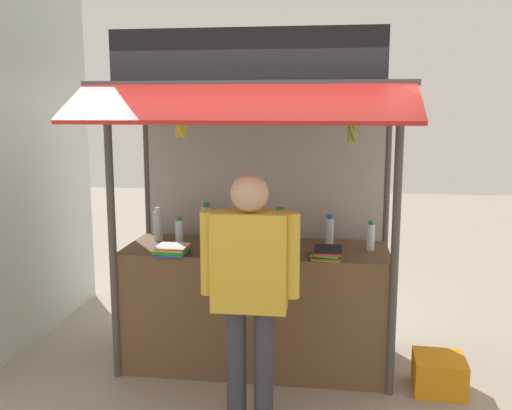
{
  "coord_description": "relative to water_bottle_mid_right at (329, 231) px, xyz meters",
  "views": [
    {
      "loc": [
        0.63,
        -4.5,
        2.12
      ],
      "look_at": [
        0.0,
        0.0,
        1.34
      ],
      "focal_mm": 40.51,
      "sensor_mm": 36.0,
      "label": 1
    }
  ],
  "objects": [
    {
      "name": "magazine_stack_front_left",
      "position": [
        -1.2,
        -0.49,
        -0.08
      ],
      "size": [
        0.27,
        0.25,
        0.07
      ],
      "color": "blue",
      "rests_on": "stall_counter"
    },
    {
      "name": "water_bottle_mid_left",
      "position": [
        -1.22,
        -0.18,
        -0.01
      ],
      "size": [
        0.07,
        0.07,
        0.23
      ],
      "color": "silver",
      "rests_on": "stall_counter"
    },
    {
      "name": "water_bottle_mid_right",
      "position": [
        0.0,
        0.0,
        0.0
      ],
      "size": [
        0.07,
        0.07,
        0.25
      ],
      "color": "silver",
      "rests_on": "stall_counter"
    },
    {
      "name": "magazine_stack_far_right",
      "position": [
        -0.8,
        -0.48,
        -0.08
      ],
      "size": [
        0.22,
        0.28,
        0.07
      ],
      "color": "green",
      "rests_on": "stall_counter"
    },
    {
      "name": "water_bottle_back_left",
      "position": [
        -0.4,
        -0.06,
        0.03
      ],
      "size": [
        0.09,
        0.09,
        0.31
      ],
      "color": "silver",
      "rests_on": "stall_counter"
    },
    {
      "name": "magazine_stack_rear_center",
      "position": [
        -0.01,
        -0.42,
        -0.08
      ],
      "size": [
        0.24,
        0.31,
        0.07
      ],
      "color": "orange",
      "rests_on": "stall_counter"
    },
    {
      "name": "neighbour_wall",
      "position": [
        -2.74,
        0.11,
        0.53
      ],
      "size": [
        0.2,
        2.4,
        3.28
      ],
      "primitive_type": "cube",
      "color": "#B6C3BA",
      "rests_on": "ground"
    },
    {
      "name": "magazine_stack_left",
      "position": [
        -0.5,
        -0.41,
        -0.09
      ],
      "size": [
        0.26,
        0.29,
        0.05
      ],
      "color": "black",
      "rests_on": "stall_counter"
    },
    {
      "name": "water_bottle_back_right",
      "position": [
        -1.45,
        -0.04,
        0.02
      ],
      "size": [
        0.08,
        0.08,
        0.28
      ],
      "color": "silver",
      "rests_on": "stall_counter"
    },
    {
      "name": "vendor_person",
      "position": [
        -0.49,
        -1.14,
        -0.09
      ],
      "size": [
        0.65,
        0.24,
        1.7
      ],
      "rotation": [
        0.0,
        0.0,
        0.01
      ],
      "color": "#383842",
      "rests_on": "ground"
    },
    {
      "name": "banana_bunch_leftmost",
      "position": [
        0.14,
        -0.67,
        0.83
      ],
      "size": [
        0.09,
        0.1,
        0.3
      ],
      "color": "#332D23"
    },
    {
      "name": "banana_bunch_rightmost",
      "position": [
        -1.06,
        -0.67,
        0.86
      ],
      "size": [
        0.11,
        0.11,
        0.27
      ],
      "color": "#332D23"
    },
    {
      "name": "water_bottle_far_left",
      "position": [
        -1.06,
        0.11,
        0.03
      ],
      "size": [
        0.09,
        0.09,
        0.31
      ],
      "color": "silver",
      "rests_on": "stall_counter"
    },
    {
      "name": "plastic_crate",
      "position": [
        0.85,
        -0.46,
        -0.98
      ],
      "size": [
        0.39,
        0.39,
        0.26
      ],
      "primitive_type": "cube",
      "rotation": [
        0.0,
        0.0,
        -0.04
      ],
      "color": "orange",
      "rests_on": "ground"
    },
    {
      "name": "water_bottle_center",
      "position": [
        0.32,
        -0.15,
        -0.01
      ],
      "size": [
        0.07,
        0.07,
        0.24
      ],
      "color": "silver",
      "rests_on": "stall_counter"
    },
    {
      "name": "stall_structure",
      "position": [
        -0.59,
        -0.08,
        0.5
      ],
      "size": [
        2.32,
        1.61,
        2.64
      ],
      "color": "#4C4742",
      "rests_on": "ground"
    },
    {
      "name": "ground_plane",
      "position": [
        -0.59,
        -0.19,
        -1.11
      ],
      "size": [
        20.0,
        20.0,
        0.0
      ],
      "primitive_type": "plane",
      "color": "#9E9384"
    },
    {
      "name": "stall_counter",
      "position": [
        -0.59,
        -0.19,
        -0.61
      ],
      "size": [
        2.12,
        0.76,
        0.99
      ],
      "primitive_type": "cube",
      "color": "brown",
      "rests_on": "ground"
    }
  ]
}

